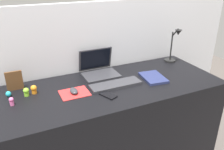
# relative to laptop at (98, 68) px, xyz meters

# --- Properties ---
(back_wall) EXTENTS (2.95, 0.05, 1.33)m
(back_wall) POSITION_rel_laptop_xyz_m (0.02, 0.14, -0.13)
(back_wall) COLOR silver
(back_wall) RESTS_ON ground_plane
(desk) EXTENTS (1.75, 0.71, 0.74)m
(desk) POSITION_rel_laptop_xyz_m (0.02, -0.26, -0.42)
(desk) COLOR black
(desk) RESTS_ON ground_plane
(laptop) EXTENTS (0.30, 0.25, 0.21)m
(laptop) POSITION_rel_laptop_xyz_m (0.00, 0.00, 0.00)
(laptop) COLOR #333338
(laptop) RESTS_ON desk
(keyboard) EXTENTS (0.41, 0.13, 0.02)m
(keyboard) POSITION_rel_laptop_xyz_m (0.04, -0.27, -0.04)
(keyboard) COLOR #333338
(keyboard) RESTS_ON desk
(mousepad) EXTENTS (0.21, 0.17, 0.00)m
(mousepad) POSITION_rel_laptop_xyz_m (-0.29, -0.26, -0.05)
(mousepad) COLOR red
(mousepad) RESTS_ON desk
(mouse) EXTENTS (0.06, 0.10, 0.03)m
(mouse) POSITION_rel_laptop_xyz_m (-0.30, -0.26, -0.03)
(mouse) COLOR #333338
(mouse) RESTS_ON mousepad
(cell_phone) EXTENTS (0.11, 0.14, 0.01)m
(cell_phone) POSITION_rel_laptop_xyz_m (-0.08, -0.40, -0.05)
(cell_phone) COLOR black
(cell_phone) RESTS_ON desk
(desk_lamp) EXTENTS (0.11, 0.16, 0.34)m
(desk_lamp) POSITION_rel_laptop_xyz_m (0.75, -0.05, 0.10)
(desk_lamp) COLOR black
(desk_lamp) RESTS_ON desk
(notebook_pad) EXTENTS (0.20, 0.26, 0.02)m
(notebook_pad) POSITION_rel_laptop_xyz_m (0.38, -0.29, -0.04)
(notebook_pad) COLOR navy
(notebook_pad) RESTS_ON desk
(picture_frame) EXTENTS (0.12, 0.02, 0.15)m
(picture_frame) POSITION_rel_laptop_xyz_m (-0.68, -0.02, 0.02)
(picture_frame) COLOR brown
(picture_frame) RESTS_ON desk
(toy_figurine_pink) EXTENTS (0.03, 0.03, 0.06)m
(toy_figurine_pink) POSITION_rel_laptop_xyz_m (-0.72, -0.24, -0.02)
(toy_figurine_pink) COLOR pink
(toy_figurine_pink) RESTS_ON desk
(toy_figurine_orange) EXTENTS (0.04, 0.04, 0.07)m
(toy_figurine_orange) POSITION_rel_laptop_xyz_m (-0.56, -0.14, -0.02)
(toy_figurine_orange) COLOR orange
(toy_figurine_orange) RESTS_ON desk
(toy_figurine_cyan) EXTENTS (0.04, 0.04, 0.04)m
(toy_figurine_cyan) POSITION_rel_laptop_xyz_m (-0.74, -0.11, -0.03)
(toy_figurine_cyan) COLOR #28B7CC
(toy_figurine_cyan) RESTS_ON desk
(toy_figurine_lime) EXTENTS (0.04, 0.04, 0.06)m
(toy_figurine_lime) POSITION_rel_laptop_xyz_m (-0.62, -0.15, -0.02)
(toy_figurine_lime) COLOR #8CDB33
(toy_figurine_lime) RESTS_ON desk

